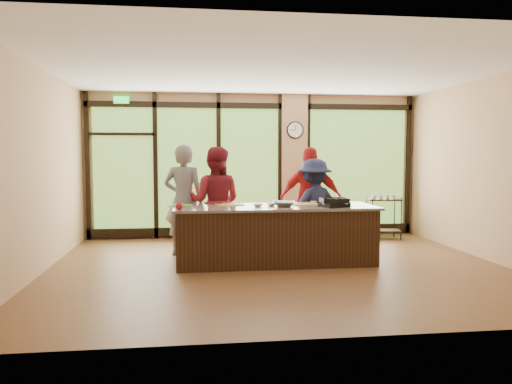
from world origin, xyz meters
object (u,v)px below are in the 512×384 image
object	(u,v)px
roasting_pan	(334,205)
bar_cart	(384,212)
cook_left	(184,200)
flower_stand	(192,222)
cook_right	(314,206)
island_base	(275,236)

from	to	relation	value
roasting_pan	bar_cart	world-z (taller)	roasting_pan
roasting_pan	cook_left	bearing A→B (deg)	133.40
bar_cart	flower_stand	bearing A→B (deg)	-175.48
cook_right	flower_stand	distance (m)	2.79
bar_cart	island_base	bearing A→B (deg)	-131.45
roasting_pan	island_base	bearing A→B (deg)	142.21
cook_right	flower_stand	size ratio (longest dim) A/B	2.36
island_base	cook_left	bearing A→B (deg)	150.07
cook_left	cook_right	size ratio (longest dim) A/B	1.15
island_base	cook_right	bearing A→B (deg)	41.13
cook_left	island_base	bearing A→B (deg)	163.22
island_base	cook_right	size ratio (longest dim) A/B	1.86
flower_stand	cook_right	bearing A→B (deg)	-47.06
cook_left	roasting_pan	distance (m)	2.58
cook_left	bar_cart	distance (m)	4.24
cook_left	cook_right	bearing A→B (deg)	-170.12
cook_right	bar_cart	xyz separation A→B (m)	(1.80, 1.30, -0.28)
cook_right	flower_stand	world-z (taller)	cook_right
cook_right	roasting_pan	world-z (taller)	cook_right
island_base	roasting_pan	xyz separation A→B (m)	(0.89, -0.26, 0.52)
cook_right	bar_cart	size ratio (longest dim) A/B	1.82
island_base	bar_cart	xyz separation A→B (m)	(2.61, 2.01, 0.11)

